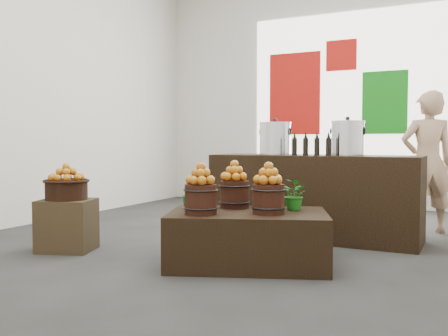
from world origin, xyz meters
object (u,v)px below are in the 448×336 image
at_px(wicker_basket, 66,190).
at_px(stock_pot_left, 275,139).
at_px(display_table, 248,239).
at_px(crate, 67,225).
at_px(stock_pot_center, 347,139).
at_px(shopper, 427,162).
at_px(counter, 314,197).

bearing_deg(wicker_basket, stock_pot_left, 47.59).
xyz_separation_m(wicker_basket, display_table, (1.83, 0.24, -0.36)).
xyz_separation_m(crate, wicker_basket, (0.00, 0.00, 0.34)).
bearing_deg(crate, stock_pot_center, 35.42).
distance_m(wicker_basket, display_table, 1.88).
distance_m(stock_pot_center, shopper, 1.21).
height_order(counter, stock_pot_center, stock_pot_center).
relative_size(wicker_basket, stock_pot_center, 1.16).
relative_size(wicker_basket, counter, 0.18).
height_order(wicker_basket, counter, counter).
xyz_separation_m(display_table, shopper, (1.27, 2.37, 0.60)).
height_order(stock_pot_left, shopper, shopper).
bearing_deg(display_table, stock_pot_center, 48.69).
bearing_deg(counter, stock_pot_center, -0.00).
xyz_separation_m(wicker_basket, stock_pot_left, (1.54, 1.69, 0.50)).
bearing_deg(stock_pot_left, wicker_basket, -132.41).
bearing_deg(stock_pot_left, display_table, -78.76).
bearing_deg(crate, counter, 40.04).
xyz_separation_m(stock_pot_left, stock_pot_center, (0.82, -0.01, 0.00)).
xyz_separation_m(display_table, counter, (0.18, 1.44, 0.23)).
bearing_deg(wicker_basket, counter, 40.04).
bearing_deg(counter, crate, -139.46).
distance_m(display_table, stock_pot_left, 1.71).
height_order(stock_pot_left, stock_pot_center, same).
relative_size(crate, wicker_basket, 1.25).
relative_size(counter, stock_pot_left, 6.47).
relative_size(stock_pot_center, shopper, 0.21).
bearing_deg(stock_pot_left, shopper, 30.60).
xyz_separation_m(counter, stock_pot_center, (0.36, -0.00, 0.64)).
bearing_deg(display_table, counter, 62.17).
xyz_separation_m(display_table, stock_pot_center, (0.54, 1.44, 0.87)).
bearing_deg(counter, stock_pot_left, 180.00).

